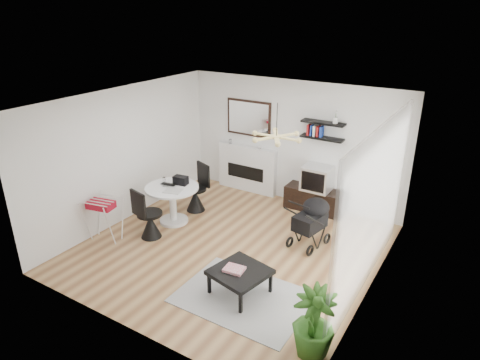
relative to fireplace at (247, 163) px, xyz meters
The scene contains 25 objects.
floor 2.75m from the fireplace, 65.59° to the right, with size 5.00×5.00×0.00m, color brown.
ceiling 3.34m from the fireplace, 65.59° to the right, with size 5.00×5.00×0.00m, color white.
wall_back 1.29m from the fireplace, ahead, with size 5.00×5.00×0.00m, color white.
wall_left 2.88m from the fireplace, 120.01° to the right, with size 5.00×5.00×0.00m, color white.
wall_right 4.39m from the fireplace, 33.95° to the right, with size 5.00×5.00×0.00m, color white.
sheer_curtain 4.20m from the fireplace, 32.43° to the right, with size 0.04×3.60×2.60m, color white.
fireplace is the anchor object (origin of this frame).
shelf_lower 2.03m from the fireplace, ahead, with size 0.90×0.25×0.04m, color black.
shelf_upper 2.19m from the fireplace, ahead, with size 0.90×0.25×0.04m, color black.
pendant_lamp 3.15m from the fireplace, 49.71° to the right, with size 0.90×0.90×0.10m, color tan, non-canonical shape.
tv_console 1.87m from the fireplace, ahead, with size 1.31×0.46×0.49m, color black.
crt_tv 1.82m from the fireplace, ahead, with size 0.59×0.52×0.52m.
dining_table 2.24m from the fireplace, 101.51° to the right, with size 1.07×1.07×0.78m.
laptop 2.27m from the fireplace, 104.13° to the right, with size 0.32×0.20×0.02m, color black.
black_bag 2.02m from the fireplace, 100.83° to the right, with size 0.28×0.17×0.17m, color black.
newspaper 2.35m from the fireplace, 97.23° to the right, with size 0.33×0.27×0.01m, color silver.
drinking_glass 2.20m from the fireplace, 109.70° to the right, with size 0.06×0.06×0.10m, color white.
chair_far 1.58m from the fireplace, 104.39° to the right, with size 0.54×0.55×1.03m.
chair_near 2.96m from the fireplace, 98.38° to the right, with size 0.51×0.52×1.01m.
drying_rack 3.57m from the fireplace, 107.64° to the right, with size 0.65×0.62×0.84m.
stroller 2.75m from the fireplace, 33.88° to the right, with size 0.63×0.86×0.99m.
rug 4.14m from the fireplace, 60.10° to the right, with size 1.94×1.40×0.01m, color #A8A8A8.
coffee_table 3.98m from the fireplace, 60.87° to the right, with size 0.92×0.92×0.40m.
magazines 3.98m from the fireplace, 62.10° to the right, with size 0.30×0.23×0.04m, color #CD334B.
potted_plant 5.24m from the fireplace, 50.25° to the right, with size 0.54×0.54×0.96m, color #2A5B1A.
Camera 1 is at (3.68, -5.68, 4.15)m, focal length 32.00 mm.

